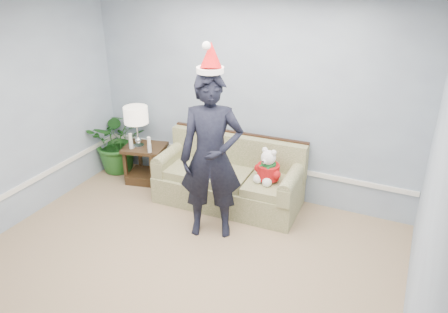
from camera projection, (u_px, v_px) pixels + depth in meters
room_shell at (135, 179)px, 3.64m from camera, size 4.54×5.04×2.74m
wainscot_trim at (119, 184)px, 5.44m from camera, size 4.49×4.99×0.06m
sofa at (230, 180)px, 5.83m from camera, size 1.92×0.87×0.89m
side_table at (146, 167)px, 6.40m from camera, size 0.66×0.59×0.55m
table_lamp at (136, 117)px, 6.04m from camera, size 0.34×0.34×0.60m
candle_pair at (140, 143)px, 6.09m from camera, size 0.37×0.06×0.23m
houseplant at (118, 140)px, 6.62m from camera, size 1.18×1.17×0.99m
man at (211, 158)px, 4.90m from camera, size 0.84×0.71×1.96m
santa_hat at (211, 58)px, 4.44m from camera, size 0.38×0.40×0.34m
teddy_bear at (268, 170)px, 5.41m from camera, size 0.34×0.35×0.45m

